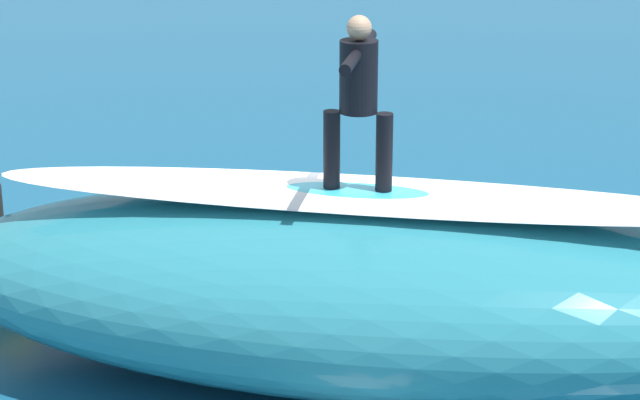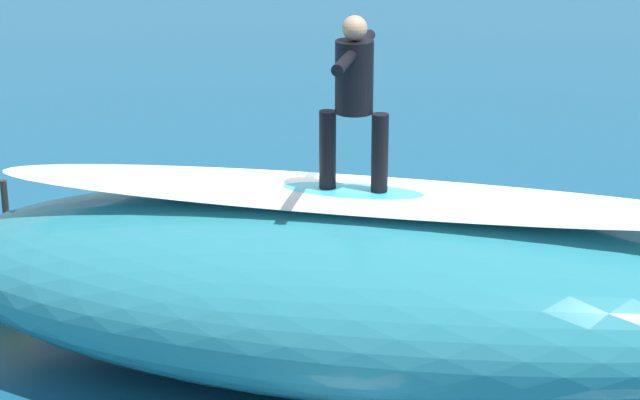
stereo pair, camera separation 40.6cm
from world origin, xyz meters
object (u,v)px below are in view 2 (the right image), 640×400
at_px(surfboard_riding, 353,194).
at_px(surfboard_paddling, 293,276).
at_px(surfer_riding, 354,90).
at_px(surfer_paddling, 294,258).
at_px(buoy_marker, 10,257).

relative_size(surfboard_riding, surfboard_paddling, 0.84).
distance_m(surfboard_riding, surfboard_paddling, 2.92).
bearing_deg(surfboard_paddling, surfer_riding, 15.22).
bearing_deg(surfer_paddling, surfer_riding, 14.48).
distance_m(surfer_riding, buoy_marker, 4.89).
relative_size(surfer_riding, surfer_paddling, 0.99).
xyz_separation_m(surfboard_riding, surfer_riding, (0.00, 0.00, 0.97)).
bearing_deg(buoy_marker, surfer_paddling, -171.14).
bearing_deg(surfboard_paddling, buoy_marker, -85.89).
bearing_deg(surfboard_paddling, surfer_paddling, 180.00).
relative_size(surfboard_riding, surfer_paddling, 1.13).
bearing_deg(surfboard_paddling, surfboard_riding, 15.22).
height_order(surfboard_paddling, buoy_marker, buoy_marker).
relative_size(surfer_riding, surfboard_paddling, 0.74).
xyz_separation_m(surfer_riding, surfer_paddling, (0.72, -2.34, -2.55)).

